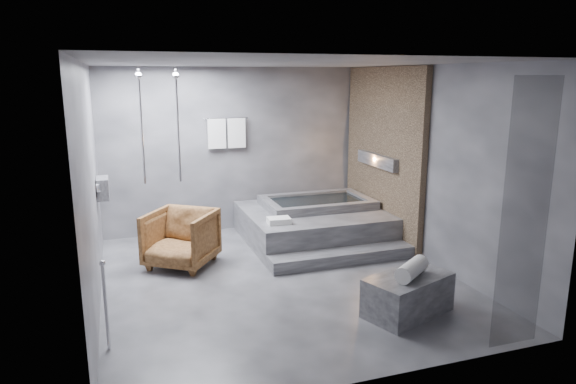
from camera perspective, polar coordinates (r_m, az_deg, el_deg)
name	(u,v)px	position (r m, az deg, el deg)	size (l,w,h in m)	color
room	(301,146)	(6.85, 1.49, 5.10)	(5.00, 5.04, 2.82)	#323234
tub_deck	(313,225)	(8.50, 2.77, -3.63)	(2.20, 2.00, 0.50)	#37373A
tub_step	(342,257)	(7.52, 6.07, -7.18)	(2.20, 0.36, 0.18)	#37373A
concrete_bench	(408,295)	(6.07, 13.18, -11.08)	(1.00, 0.55, 0.45)	#343436
driftwood_chair	(181,238)	(7.44, -11.81, -5.07)	(0.86, 0.88, 0.80)	#412410
rolled_towel	(412,269)	(5.92, 13.60, -8.34)	(0.19, 0.19, 0.53)	white
deck_towel	(279,221)	(7.64, -1.02, -3.19)	(0.33, 0.24, 0.09)	silver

